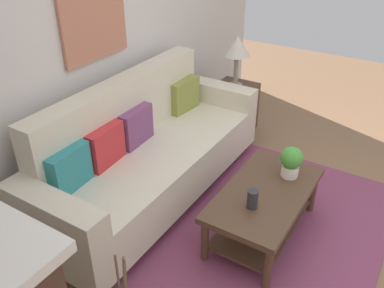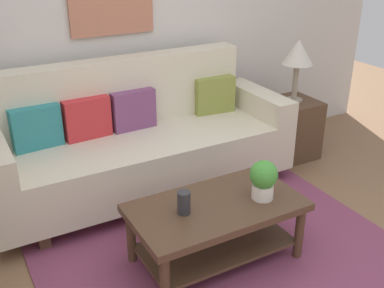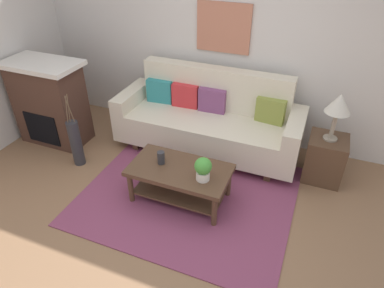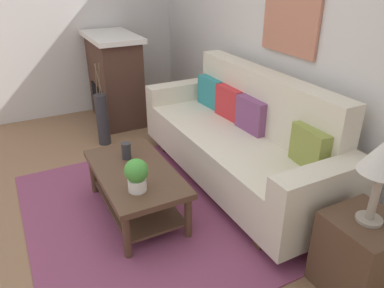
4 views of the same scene
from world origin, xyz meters
TOP-DOWN VIEW (x-y plane):
  - ground_plane at (0.00, 0.00)m, footprint 9.53×9.53m
  - wall_back at (0.00, 2.03)m, footprint 5.53×0.10m
  - area_rug at (0.00, 0.50)m, footprint 2.36×1.99m
  - couch at (-0.12, 1.50)m, footprint 2.42×0.84m
  - throw_pillow_teal at (-0.89, 1.62)m, footprint 0.37×0.15m
  - throw_pillow_crimson at (-0.50, 1.62)m, footprint 0.37×0.14m
  - throw_pillow_plum at (-0.12, 1.62)m, footprint 0.37×0.14m
  - throw_pillow_olive at (0.65, 1.62)m, footprint 0.37×0.16m
  - coffee_table at (-0.06, 0.42)m, footprint 1.10×0.60m
  - tabletop_vase at (-0.29, 0.43)m, footprint 0.08×0.08m
  - potted_plant_tabletop at (0.23, 0.34)m, footprint 0.18×0.18m
  - side_table at (1.39, 1.42)m, footprint 0.44×0.44m
  - table_lamp at (1.39, 1.42)m, footprint 0.28×0.28m
  - fireplace at (-2.22, 0.92)m, footprint 1.02×0.58m
  - floor_vase at (-1.56, 0.54)m, footprint 0.14×0.14m
  - floor_vase_branch_a at (-1.54, 0.54)m, footprint 0.04×0.05m
  - floor_vase_branch_b at (-1.57, 0.56)m, footprint 0.03×0.03m
  - floor_vase_branch_c at (-1.57, 0.52)m, footprint 0.05×0.02m
  - framed_painting at (-0.12, 1.96)m, footprint 0.70×0.03m

SIDE VIEW (x-z plane):
  - ground_plane at x=0.00m, z-range 0.00..0.00m
  - area_rug at x=0.00m, z-range 0.00..0.01m
  - side_table at x=1.39m, z-range 0.00..0.56m
  - floor_vase at x=-1.56m, z-range 0.00..0.62m
  - coffee_table at x=-0.06m, z-range 0.10..0.53m
  - couch at x=-0.12m, z-range -0.11..0.97m
  - tabletop_vase at x=-0.29m, z-range 0.43..0.58m
  - potted_plant_tabletop at x=0.23m, z-range 0.44..0.70m
  - fireplace at x=-2.22m, z-range 0.01..1.17m
  - throw_pillow_teal at x=-0.89m, z-range 0.52..0.84m
  - throw_pillow_crimson at x=-0.50m, z-range 0.52..0.84m
  - throw_pillow_plum at x=-0.12m, z-range 0.52..0.84m
  - throw_pillow_olive at x=0.65m, z-range 0.52..0.84m
  - floor_vase_branch_a at x=-1.54m, z-range 0.62..0.98m
  - floor_vase_branch_b at x=-1.57m, z-range 0.62..0.98m
  - floor_vase_branch_c at x=-1.57m, z-range 0.62..0.98m
  - table_lamp at x=1.39m, z-range 0.71..1.28m
  - wall_back at x=0.00m, z-range 0.00..2.70m
  - framed_painting at x=-0.12m, z-range 1.22..1.84m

